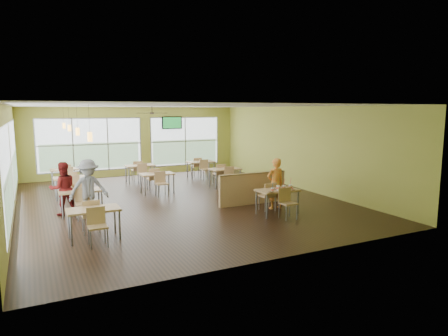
{
  "coord_description": "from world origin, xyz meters",
  "views": [
    {
      "loc": [
        -4.47,
        -12.64,
        3.07
      ],
      "look_at": [
        1.06,
        -1.35,
        1.23
      ],
      "focal_mm": 32.0,
      "sensor_mm": 36.0,
      "label": 1
    }
  ],
  "objects_px": {
    "main_table": "(277,193)",
    "man_plaid": "(275,184)",
    "half_wall_divider": "(252,188)",
    "food_basket": "(286,187)"
  },
  "relations": [
    {
      "from": "main_table",
      "to": "man_plaid",
      "type": "xyz_separation_m",
      "value": [
        0.34,
        0.62,
        0.16
      ]
    },
    {
      "from": "main_table",
      "to": "food_basket",
      "type": "relative_size",
      "value": 6.76
    },
    {
      "from": "main_table",
      "to": "half_wall_divider",
      "type": "relative_size",
      "value": 0.63
    },
    {
      "from": "food_basket",
      "to": "man_plaid",
      "type": "bearing_deg",
      "value": 89.39
    },
    {
      "from": "main_table",
      "to": "man_plaid",
      "type": "bearing_deg",
      "value": 61.49
    },
    {
      "from": "main_table",
      "to": "man_plaid",
      "type": "height_order",
      "value": "man_plaid"
    },
    {
      "from": "man_plaid",
      "to": "half_wall_divider",
      "type": "bearing_deg",
      "value": -67.06
    },
    {
      "from": "main_table",
      "to": "half_wall_divider",
      "type": "bearing_deg",
      "value": 90.0
    },
    {
      "from": "half_wall_divider",
      "to": "food_basket",
      "type": "relative_size",
      "value": 10.67
    },
    {
      "from": "half_wall_divider",
      "to": "food_basket",
      "type": "bearing_deg",
      "value": -76.7
    }
  ]
}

